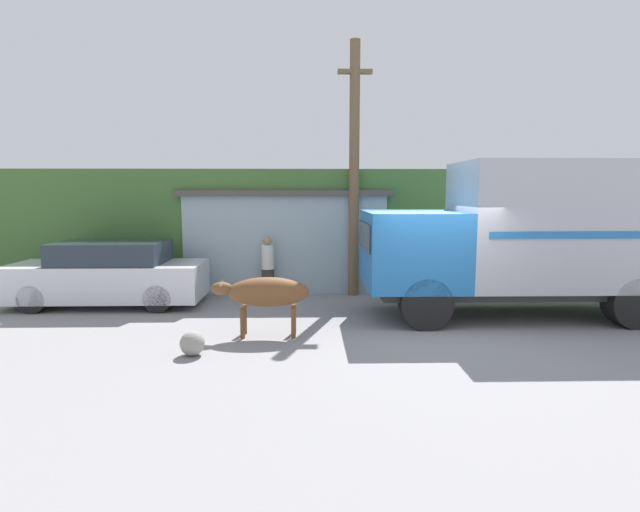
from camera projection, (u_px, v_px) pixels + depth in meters
The scene contains 9 objects.
ground_plane at pixel (435, 328), 10.31m from camera, with size 60.00×60.00×0.00m, color gray.
hillside_embankment at pixel (387, 225), 16.57m from camera, with size 32.00×5.81×3.42m.
building_backdrop at pixel (287, 238), 14.78m from camera, with size 5.86×2.70×2.85m.
cargo_truck at pixel (534, 234), 11.05m from camera, with size 6.97×2.40×3.46m.
brown_cow at pixel (266, 293), 9.68m from camera, with size 1.90×0.58×1.16m.
parked_suv at pixel (108, 275), 12.31m from camera, with size 4.67×1.80×1.59m.
pedestrian_on_hill at pixel (268, 264), 13.36m from camera, with size 0.45×0.45×1.61m.
utility_pole at pixel (354, 167), 13.25m from camera, with size 0.90×0.27×6.71m.
roadside_rock at pixel (192, 343), 8.59m from camera, with size 0.43×0.43×0.43m.
Camera 1 is at (-2.61, -9.97, 2.81)m, focal length 28.00 mm.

